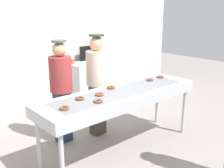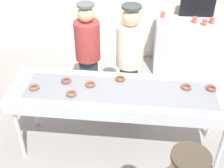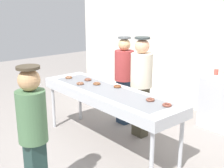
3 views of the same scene
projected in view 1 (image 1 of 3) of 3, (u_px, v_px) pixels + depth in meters
ground_plane at (121, 149)px, 4.17m from camera, size 16.00×16.00×0.00m
back_wall at (39, 35)px, 5.55m from camera, size 8.00×0.12×3.19m
fryer_conveyor at (121, 97)px, 3.94m from camera, size 2.63×0.75×0.95m
chocolate_donut_0 at (98, 101)px, 3.46m from camera, size 0.17×0.17×0.03m
chocolate_donut_1 at (160, 77)px, 4.68m from camera, size 0.14×0.14×0.03m
chocolate_donut_2 at (150, 80)px, 4.49m from camera, size 0.16×0.16×0.03m
chocolate_donut_3 at (111, 87)px, 4.06m from camera, size 0.13×0.13×0.03m
chocolate_donut_4 at (100, 94)px, 3.73m from camera, size 0.16×0.16×0.03m
chocolate_donut_5 at (64, 108)px, 3.22m from camera, size 0.15×0.15×0.03m
chocolate_donut_6 at (80, 98)px, 3.56m from camera, size 0.17×0.17×0.03m
worker_baker at (97, 78)px, 4.43m from camera, size 0.36×0.36×1.73m
worker_assistant at (61, 85)px, 4.18m from camera, size 0.35×0.35×1.67m
prep_counter at (97, 81)px, 6.26m from camera, size 1.36×0.56×0.95m
paper_cup_0 at (104, 59)px, 6.08m from camera, size 0.08×0.08×0.10m
paper_cup_1 at (96, 60)px, 6.05m from camera, size 0.08×0.08×0.10m
paper_cup_2 at (72, 61)px, 5.83m from camera, size 0.08×0.08×0.10m
paper_cup_3 at (106, 58)px, 6.22m from camera, size 0.08×0.08×0.10m
menu_display at (91, 53)px, 6.25m from camera, size 0.59×0.04×0.34m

